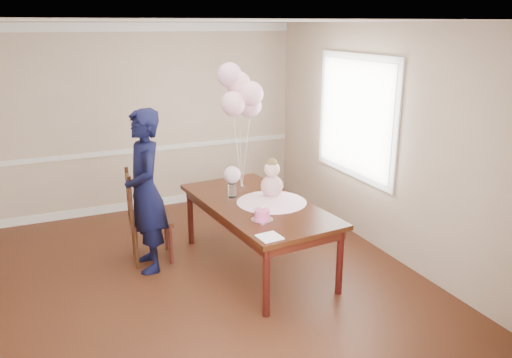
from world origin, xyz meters
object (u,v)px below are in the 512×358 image
Objects in this scene: birthday_cake at (262,214)px; dining_chair_seat at (150,221)px; dining_table_top at (257,205)px; woman at (145,192)px.

dining_chair_seat is at bearing 128.01° from birthday_cake.
woman is (-1.14, 0.47, 0.17)m from dining_table_top.
dining_chair_seat is 0.48m from woman.
dining_chair_seat is 0.26× the size of woman.
woman is (-0.97, 0.95, 0.08)m from birthday_cake.
dining_chair_seat is at bearing 161.70° from woman.
birthday_cake is at bearing -113.96° from dining_table_top.
woman reaches higher than dining_chair_seat.
birthday_cake is 1.50m from dining_chair_seat.
birthday_cake is at bearing 47.01° from woman.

